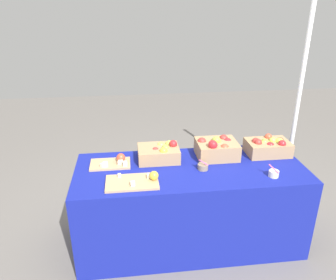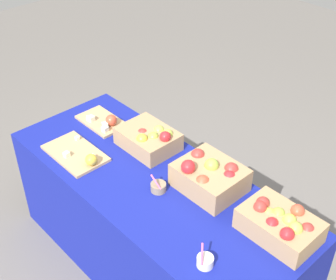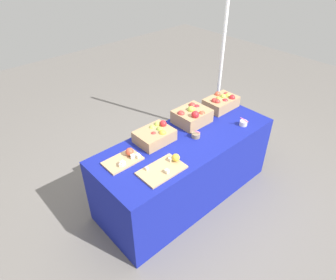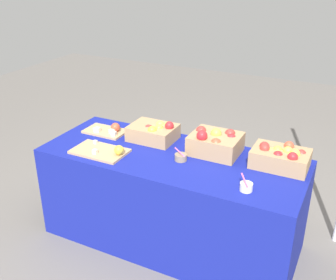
{
  "view_description": "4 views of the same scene",
  "coord_description": "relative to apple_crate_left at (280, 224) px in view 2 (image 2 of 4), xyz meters",
  "views": [
    {
      "loc": [
        -0.48,
        -2.37,
        2.03
      ],
      "look_at": [
        -0.19,
        0.03,
        0.98
      ],
      "focal_mm": 35.22,
      "sensor_mm": 36.0,
      "label": 1
    },
    {
      "loc": [
        1.52,
        -1.3,
        2.45
      ],
      "look_at": [
        0.08,
        0.04,
        1.03
      ],
      "focal_mm": 49.79,
      "sensor_mm": 36.0,
      "label": 2
    },
    {
      "loc": [
        -1.74,
        -1.66,
        2.44
      ],
      "look_at": [
        -0.19,
        0.06,
        0.78
      ],
      "focal_mm": 32.2,
      "sensor_mm": 36.0,
      "label": 3
    },
    {
      "loc": [
        1.13,
        -2.31,
        2.04
      ],
      "look_at": [
        -0.06,
        0.07,
        0.82
      ],
      "focal_mm": 42.99,
      "sensor_mm": 36.0,
      "label": 4
    }
  ],
  "objects": [
    {
      "name": "apple_crate_left",
      "position": [
        0.0,
        0.0,
        0.0
      ],
      "size": [
        0.38,
        0.25,
        0.16
      ],
      "color": "tan",
      "rests_on": "table"
    },
    {
      "name": "cutting_board_back",
      "position": [
        -1.37,
        -0.05,
        -0.05
      ],
      "size": [
        0.33,
        0.2,
        0.09
      ],
      "color": "tan",
      "rests_on": "table"
    },
    {
      "name": "sample_bowl_near",
      "position": [
        -0.64,
        -0.22,
        -0.05
      ],
      "size": [
        0.09,
        0.09,
        0.1
      ],
      "color": "gray",
      "rests_on": "table"
    },
    {
      "name": "cutting_board_front",
      "position": [
        -1.19,
        -0.37,
        -0.06
      ],
      "size": [
        0.4,
        0.24,
        0.09
      ],
      "color": "tan",
      "rests_on": "table"
    },
    {
      "name": "sample_bowl_mid",
      "position": [
        -0.11,
        -0.4,
        -0.05
      ],
      "size": [
        0.09,
        0.09,
        0.1
      ],
      "color": "silver",
      "rests_on": "table"
    },
    {
      "name": "apple_crate_right",
      "position": [
        -0.97,
        0.01,
        -0.01
      ],
      "size": [
        0.35,
        0.27,
        0.16
      ],
      "color": "tan",
      "rests_on": "table"
    },
    {
      "name": "ground_plane",
      "position": [
        -0.73,
        -0.17,
        -0.81
      ],
      "size": [
        10.0,
        10.0,
        0.0
      ],
      "primitive_type": "plane",
      "color": "slate"
    },
    {
      "name": "apple_crate_middle",
      "position": [
        -0.47,
        0.01,
        0.01
      ],
      "size": [
        0.35,
        0.3,
        0.2
      ],
      "color": "tan",
      "rests_on": "table"
    },
    {
      "name": "table",
      "position": [
        -0.73,
        -0.17,
        -0.44
      ],
      "size": [
        1.9,
        0.76,
        0.74
      ],
      "primitive_type": "cube",
      "color": "navy",
      "rests_on": "ground_plane"
    }
  ]
}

